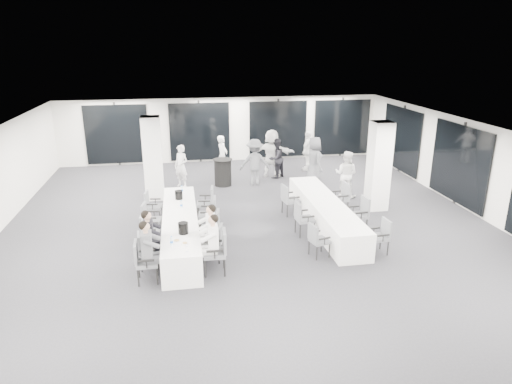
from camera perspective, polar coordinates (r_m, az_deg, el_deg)
room at (r=13.82m, az=2.28°, el=2.72°), size 14.04×16.04×2.84m
column_left at (r=15.57m, az=-12.78°, el=4.11°), size 0.60×0.60×2.80m
column_right at (r=14.74m, az=15.10°, el=3.14°), size 0.60×0.60×2.80m
banquet_table_main at (r=12.28m, az=-9.42°, el=-4.57°), size 0.90×5.00×0.75m
banquet_table_side at (r=13.31m, az=8.63°, el=-2.68°), size 0.90×5.00×0.75m
cocktail_table at (r=16.91m, az=-4.16°, el=2.49°), size 0.72×0.72×0.99m
chair_main_left_near at (r=10.42m, az=-13.95°, el=-8.16°), size 0.49×0.55×0.96m
chair_main_left_second at (r=11.03m, az=-13.68°, el=-6.86°), size 0.48×0.53×0.88m
chair_main_left_mid at (r=12.06m, az=-13.39°, el=-4.54°), size 0.49×0.54×0.91m
chair_main_left_fourth at (r=12.80m, az=-13.21°, el=-3.10°), size 0.54×0.58×0.93m
chair_main_left_far at (r=13.88m, az=-12.96°, el=-1.47°), size 0.51×0.55×0.90m
chair_main_right_near at (r=10.52m, az=-4.73°, el=-7.13°), size 0.55×0.60×1.03m
chair_main_right_second at (r=11.13m, az=-5.09°, el=-6.06°), size 0.56×0.58×0.91m
chair_main_right_mid at (r=11.93m, az=-5.44°, el=-4.22°), size 0.56×0.59×0.95m
chair_main_right_fourth at (r=12.86m, az=-5.78°, el=-2.48°), size 0.54×0.58×0.97m
chair_main_right_far at (r=13.74m, az=-6.07°, el=-1.09°), size 0.55×0.59×0.98m
chair_side_left_near at (r=11.37m, az=7.63°, el=-5.74°), size 0.53×0.56×0.87m
chair_side_left_mid at (r=12.54m, az=5.79°, el=-3.06°), size 0.52×0.57×0.96m
chair_side_left_far at (r=13.99m, az=4.08°, el=-0.74°), size 0.55×0.59×0.95m
chair_side_right_near at (r=11.89m, az=15.38°, el=-5.10°), size 0.48×0.53×0.89m
chair_side_right_mid at (r=13.06m, az=12.88°, el=-2.46°), size 0.53×0.59×1.00m
chair_side_right_far at (r=14.36m, az=10.67°, el=-0.49°), size 0.54×0.59×0.96m
seated_guest_a at (r=10.30m, az=-13.13°, el=-6.78°), size 0.50×0.38×1.44m
seated_guest_b at (r=10.90m, az=-12.97°, el=-5.33°), size 0.50×0.38×1.44m
seated_guest_c at (r=10.42m, az=-5.72°, el=-6.06°), size 0.50×0.38×1.44m
seated_guest_d at (r=11.02m, az=-5.97°, el=-4.67°), size 0.50×0.38×1.44m
standing_guest_a at (r=18.24m, az=-4.23°, el=4.92°), size 0.75×0.81×1.79m
standing_guest_b at (r=17.77m, az=2.50°, el=4.55°), size 0.98×0.94×1.76m
standing_guest_c at (r=16.84m, az=-0.16°, el=4.14°), size 1.33×0.78×1.95m
standing_guest_d at (r=18.97m, az=6.52°, el=5.47°), size 1.16×1.23×1.85m
standing_guest_e at (r=17.10m, az=7.29°, el=4.30°), size 0.73×1.04×2.01m
standing_guest_f at (r=17.89m, az=1.99°, el=5.26°), size 2.09×1.54×2.13m
standing_guest_g at (r=16.82m, az=-9.34°, el=3.54°), size 0.83×0.82×1.77m
standing_guest_h at (r=15.84m, az=11.21°, el=2.59°), size 1.02×0.95×1.81m
ice_bucket_near at (r=10.98m, az=-9.09°, el=-4.48°), size 0.24×0.24×0.27m
ice_bucket_far at (r=13.37m, az=-9.63°, el=-0.36°), size 0.22×0.22×0.25m
water_bottle_a at (r=10.42m, az=-10.51°, el=-6.05°), size 0.07×0.07×0.21m
water_bottle_b at (r=12.64m, az=-9.33°, el=-1.54°), size 0.07×0.07×0.21m
water_bottle_c at (r=13.90m, az=-9.25°, el=0.31°), size 0.07×0.07×0.22m
plate_a at (r=10.65m, az=-9.89°, el=-5.98°), size 0.21×0.21×0.03m
plate_b at (r=10.49m, az=-8.88°, el=-6.32°), size 0.19×0.19×0.03m
plate_c at (r=11.59m, az=-8.81°, el=-3.88°), size 0.18×0.18×0.03m
wine_glass at (r=10.04m, az=-8.64°, el=-6.71°), size 0.07×0.07×0.18m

